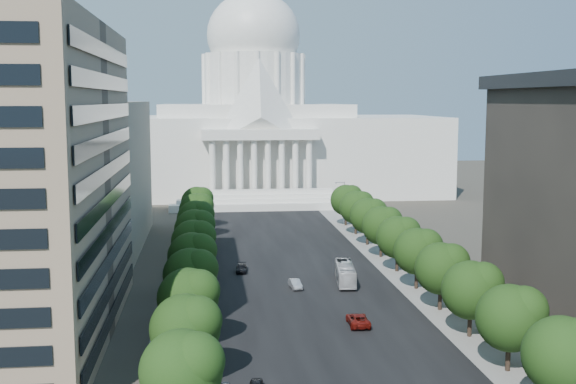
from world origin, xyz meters
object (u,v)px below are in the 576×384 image
object	(u,v)px
car_red	(358,320)
city_bus	(345,273)
car_dark_b	(241,269)
car_silver	(295,284)

from	to	relation	value
car_red	city_bus	xyz separation A→B (m)	(2.63, 22.76, 0.84)
car_red	city_bus	size ratio (longest dim) A/B	0.49
car_dark_b	city_bus	size ratio (longest dim) A/B	0.39
city_bus	car_red	bearing A→B (deg)	-90.00
car_dark_b	car_red	bearing A→B (deg)	-61.83
car_silver	car_red	world-z (taller)	car_red
car_dark_b	city_bus	xyz separation A→B (m)	(16.88, -9.53, 0.98)
car_red	city_bus	distance (m)	22.93
car_red	car_dark_b	size ratio (longest dim) A/B	1.25
car_red	city_bus	bearing A→B (deg)	-95.14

